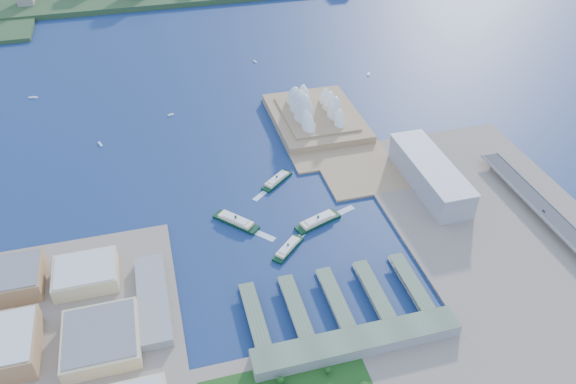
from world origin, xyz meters
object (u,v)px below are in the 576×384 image
object	(u,v)px
toaster_building	(430,174)
ferry_b	(277,179)
ferry_a	(236,220)
car_c	(544,211)
ferry_c	(288,247)
opera_house	(316,103)
ferry_d	(318,220)

from	to	relation	value
toaster_building	ferry_b	distance (m)	197.71
toaster_building	ferry_a	world-z (taller)	toaster_building
toaster_building	ferry_a	bearing A→B (deg)	-178.62
ferry_a	ferry_b	bearing A→B (deg)	3.08
toaster_building	car_c	bearing A→B (deg)	-43.91
toaster_building	car_c	xyz separation A→B (m)	(101.00, -97.24, -4.95)
toaster_building	ferry_c	xyz separation A→B (m)	(-206.78, -67.65, -15.85)
ferry_b	car_c	size ratio (longest dim) A/B	10.91
opera_house	ferry_c	distance (m)	293.30
opera_house	toaster_building	size ratio (longest dim) A/B	1.16
opera_house	ferry_c	size ratio (longest dim) A/B	3.66
opera_house	ferry_b	xyz separation A→B (m)	(-96.84, -137.26, -27.05)
opera_house	ferry_a	xyz separation A→B (m)	(-164.88, -206.12, -26.35)
ferry_b	ferry_a	bearing A→B (deg)	-84.38
ferry_a	ferry_b	distance (m)	96.80
opera_house	toaster_building	xyz separation A→B (m)	(90.00, -200.00, -11.50)
opera_house	car_c	distance (m)	353.70
ferry_d	ferry_c	bearing A→B (deg)	107.55
car_c	ferry_c	bearing A→B (deg)	-5.49
ferry_d	car_c	xyz separation A→B (m)	(260.96, -65.58, 9.90)
ferry_a	ferry_d	world-z (taller)	ferry_a
ferry_c	ferry_d	world-z (taller)	ferry_d
toaster_building	ferry_a	size ratio (longest dim) A/B	2.59
car_c	opera_house	bearing A→B (deg)	-57.28
ferry_c	car_c	bearing A→B (deg)	-138.43
opera_house	ferry_c	xyz separation A→B (m)	(-116.78, -267.65, -27.35)
ferry_a	ferry_d	bearing A→B (deg)	-57.32
opera_house	car_c	xyz separation A→B (m)	(191.00, -297.24, -16.45)
ferry_a	opera_house	bearing A→B (deg)	9.08
ferry_b	toaster_building	bearing A→B (deg)	31.72
ferry_d	toaster_building	bearing A→B (deg)	-98.81
ferry_b	ferry_c	distance (m)	131.91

